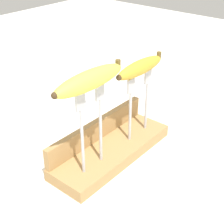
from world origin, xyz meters
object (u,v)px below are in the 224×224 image
(banana_raised_left, at_px, (90,80))
(fork_fallen_near, at_px, (82,87))
(fork_stand_left, at_px, (91,122))
(banana_raised_right, at_px, (140,67))
(fork_stand_right, at_px, (139,99))
(fork_fallen_far, at_px, (69,103))

(banana_raised_left, distance_m, fork_fallen_near, 0.55)
(fork_stand_left, height_order, banana_raised_left, banana_raised_left)
(banana_raised_right, distance_m, fork_fallen_near, 0.45)
(fork_stand_left, distance_m, banana_raised_right, 0.19)
(fork_stand_right, bearing_deg, fork_stand_left, -180.00)
(fork_stand_left, height_order, fork_stand_right, fork_stand_left)
(fork_stand_right, height_order, banana_raised_left, banana_raised_left)
(fork_fallen_near, bearing_deg, banana_raised_right, -112.96)
(fork_stand_left, distance_m, fork_fallen_far, 0.41)
(banana_raised_left, xyz_separation_m, banana_raised_right, (0.18, 0.00, -0.03))
(banana_raised_left, height_order, banana_raised_right, banana_raised_left)
(fork_stand_right, bearing_deg, fork_fallen_near, 67.05)
(fork_stand_right, xyz_separation_m, banana_raised_left, (-0.18, 0.00, 0.12))
(fork_stand_right, relative_size, fork_fallen_far, 1.16)
(fork_stand_right, relative_size, fork_fallen_near, 0.90)
(fork_stand_right, height_order, fork_fallen_far, fork_stand_right)
(banana_raised_left, bearing_deg, fork_stand_left, -1.16)
(fork_stand_left, distance_m, banana_raised_left, 0.10)
(banana_raised_left, relative_size, fork_fallen_far, 1.33)
(banana_raised_left, bearing_deg, banana_raised_right, 0.00)
(fork_stand_left, bearing_deg, fork_fallen_far, 54.89)
(banana_raised_right, height_order, fork_fallen_far, banana_raised_right)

